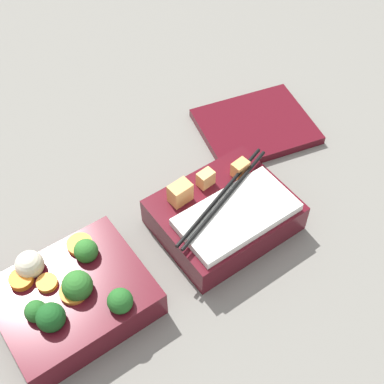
# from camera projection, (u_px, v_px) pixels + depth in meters

# --- Properties ---
(ground_plane) EXTENTS (3.00, 3.00, 0.00)m
(ground_plane) POSITION_uv_depth(u_px,v_px,m) (149.00, 269.00, 0.71)
(ground_plane) COLOR slate
(bento_tray_vegetable) EXTENTS (0.18, 0.15, 0.08)m
(bento_tray_vegetable) POSITION_uv_depth(u_px,v_px,m) (73.00, 297.00, 0.66)
(bento_tray_vegetable) COLOR #510F19
(bento_tray_vegetable) RESTS_ON ground_plane
(bento_tray_rice) EXTENTS (0.19, 0.15, 0.08)m
(bento_tray_rice) POSITION_uv_depth(u_px,v_px,m) (223.00, 212.00, 0.74)
(bento_tray_rice) COLOR #510F19
(bento_tray_rice) RESTS_ON ground_plane
(bento_lid) EXTENTS (0.21, 0.18, 0.01)m
(bento_lid) POSITION_uv_depth(u_px,v_px,m) (256.00, 126.00, 0.87)
(bento_lid) COLOR #510F19
(bento_lid) RESTS_ON ground_plane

